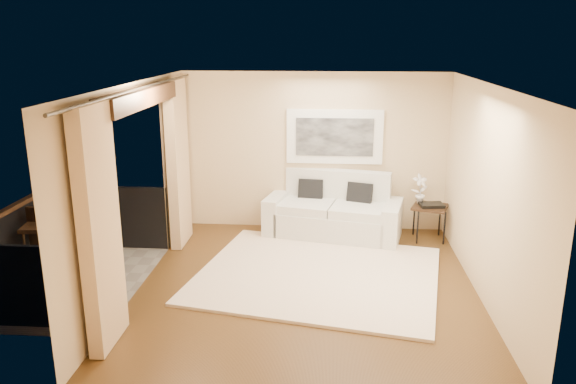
# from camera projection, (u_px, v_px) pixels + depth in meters

# --- Properties ---
(floor) EXTENTS (5.00, 5.00, 0.00)m
(floor) POSITION_uv_depth(u_px,v_px,m) (307.00, 287.00, 7.56)
(floor) COLOR #543718
(floor) RESTS_ON ground
(room_shell) EXTENTS (5.00, 6.40, 5.00)m
(room_shell) POSITION_uv_depth(u_px,v_px,m) (139.00, 98.00, 7.03)
(room_shell) COLOR white
(room_shell) RESTS_ON ground
(balcony) EXTENTS (1.81, 2.60, 1.17)m
(balcony) POSITION_uv_depth(u_px,v_px,m) (68.00, 268.00, 7.75)
(balcony) COLOR #605B56
(balcony) RESTS_ON ground
(curtains) EXTENTS (0.16, 4.80, 2.64)m
(curtains) POSITION_uv_depth(u_px,v_px,m) (147.00, 189.00, 7.35)
(curtains) COLOR #DBB587
(curtains) RESTS_ON ground
(artwork) EXTENTS (1.62, 0.07, 0.92)m
(artwork) POSITION_uv_depth(u_px,v_px,m) (335.00, 137.00, 9.46)
(artwork) COLOR white
(artwork) RESTS_ON room_shell
(rug) EXTENTS (3.76, 3.43, 0.04)m
(rug) POSITION_uv_depth(u_px,v_px,m) (318.00, 274.00, 7.91)
(rug) COLOR #F8E1C8
(rug) RESTS_ON floor
(sofa) EXTENTS (2.36, 1.39, 1.06)m
(sofa) POSITION_uv_depth(u_px,v_px,m) (334.00, 214.00, 9.44)
(sofa) COLOR silver
(sofa) RESTS_ON floor
(side_table) EXTENTS (0.68, 0.68, 0.58)m
(side_table) POSITION_uv_depth(u_px,v_px,m) (430.00, 209.00, 9.19)
(side_table) COLOR black
(side_table) RESTS_ON floor
(tray) EXTENTS (0.41, 0.32, 0.05)m
(tray) POSITION_uv_depth(u_px,v_px,m) (432.00, 205.00, 9.14)
(tray) COLOR black
(tray) RESTS_ON side_table
(orchid) EXTENTS (0.31, 0.26, 0.49)m
(orchid) POSITION_uv_depth(u_px,v_px,m) (420.00, 189.00, 9.25)
(orchid) COLOR white
(orchid) RESTS_ON side_table
(bistro_table) EXTENTS (0.76, 0.76, 0.80)m
(bistro_table) POSITION_uv_depth(u_px,v_px,m) (53.00, 227.00, 7.75)
(bistro_table) COLOR black
(bistro_table) RESTS_ON balcony
(balcony_chair_far) EXTENTS (0.47, 0.47, 1.01)m
(balcony_chair_far) POSITION_uv_depth(u_px,v_px,m) (48.00, 234.00, 7.87)
(balcony_chair_far) COLOR black
(balcony_chair_far) RESTS_ON balcony
(balcony_chair_near) EXTENTS (0.37, 0.38, 0.86)m
(balcony_chair_near) POSITION_uv_depth(u_px,v_px,m) (79.00, 273.00, 6.81)
(balcony_chair_near) COLOR black
(balcony_chair_near) RESTS_ON balcony
(ice_bucket) EXTENTS (0.18, 0.18, 0.20)m
(ice_bucket) POSITION_uv_depth(u_px,v_px,m) (41.00, 213.00, 7.76)
(ice_bucket) COLOR white
(ice_bucket) RESTS_ON bistro_table
(candle) EXTENTS (0.06, 0.06, 0.07)m
(candle) POSITION_uv_depth(u_px,v_px,m) (60.00, 217.00, 7.82)
(candle) COLOR red
(candle) RESTS_ON bistro_table
(vase) EXTENTS (0.04, 0.04, 0.18)m
(vase) POSITION_uv_depth(u_px,v_px,m) (44.00, 219.00, 7.54)
(vase) COLOR silver
(vase) RESTS_ON bistro_table
(glass_a) EXTENTS (0.06, 0.06, 0.12)m
(glass_a) POSITION_uv_depth(u_px,v_px,m) (57.00, 220.00, 7.58)
(glass_a) COLOR silver
(glass_a) RESTS_ON bistro_table
(glass_b) EXTENTS (0.06, 0.06, 0.12)m
(glass_b) POSITION_uv_depth(u_px,v_px,m) (63.00, 217.00, 7.71)
(glass_b) COLOR white
(glass_b) RESTS_ON bistro_table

